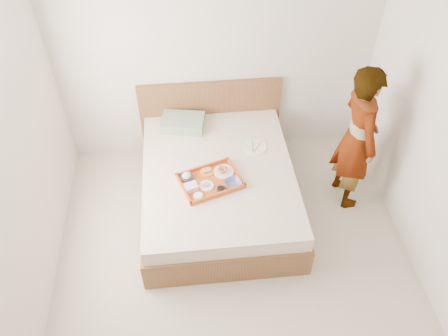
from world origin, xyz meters
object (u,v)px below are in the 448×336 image
bed (218,187)px  dinner_plate (255,147)px  tray (210,181)px  person (357,138)px

bed → dinner_plate: size_ratio=7.92×
bed → tray: size_ratio=3.37×
tray → person: person is taller
bed → tray: 0.35m
dinner_plate → person: person is taller
bed → person: (1.41, -0.00, 0.57)m
tray → dinner_plate: size_ratio=2.35×
tray → person: size_ratio=0.36×
dinner_plate → person: size_ratio=0.15×
dinner_plate → person: (0.98, -0.30, 0.30)m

